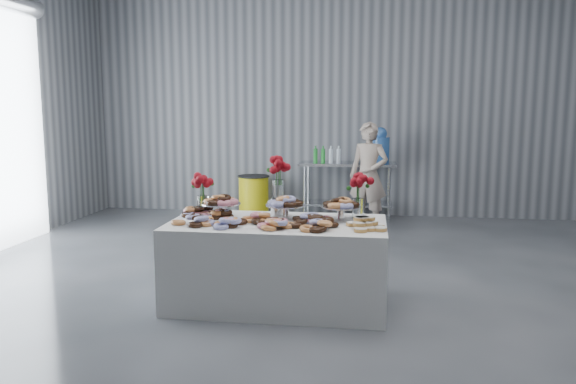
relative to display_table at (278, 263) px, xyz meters
name	(u,v)px	position (x,y,z in m)	size (l,w,h in m)	color
ground	(300,307)	(0.21, -0.07, -0.38)	(9.00, 9.00, 0.00)	#383B40
room_walls	(269,0)	(-0.07, 0.00, 2.26)	(8.04, 9.04, 4.02)	gray
display_table	(278,263)	(0.00, 0.00, 0.00)	(1.90, 1.00, 0.75)	silver
prep_table	(347,180)	(0.44, 4.03, 0.24)	(1.50, 0.60, 0.90)	silver
donut_mounds	(276,218)	(0.00, -0.05, 0.42)	(1.80, 0.80, 0.09)	#E39553
cake_stand_left	(221,202)	(-0.55, 0.15, 0.52)	(0.36, 0.36, 0.17)	silver
cake_stand_mid	(286,204)	(0.05, 0.15, 0.52)	(0.36, 0.36, 0.17)	silver
cake_stand_right	(341,205)	(0.55, 0.15, 0.52)	(0.36, 0.36, 0.17)	silver
danish_pile	(363,222)	(0.75, -0.15, 0.43)	(0.48, 0.48, 0.11)	white
bouquet_left	(203,183)	(-0.75, 0.25, 0.67)	(0.26, 0.26, 0.42)	white
bouquet_right	(359,186)	(0.70, 0.30, 0.67)	(0.26, 0.26, 0.42)	white
bouquet_center	(278,175)	(-0.05, 0.35, 0.75)	(0.26, 0.26, 0.57)	silver
water_jug	(380,147)	(0.94, 4.03, 0.77)	(0.28, 0.28, 0.55)	#3A73C8
drink_bottles	(327,154)	(0.12, 3.93, 0.66)	(0.54, 0.08, 0.27)	#268C33
person	(369,176)	(0.77, 3.32, 0.40)	(0.57, 0.37, 1.55)	#CC8C93
trash_barrel	(254,196)	(-1.07, 4.03, -0.04)	(0.52, 0.52, 0.66)	yellow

